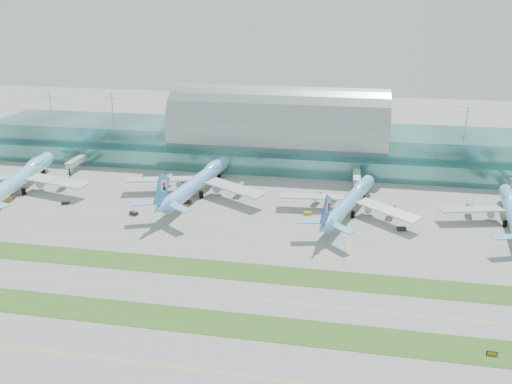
% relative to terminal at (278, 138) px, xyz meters
% --- Properties ---
extents(ground, '(700.00, 700.00, 0.00)m').
position_rel_terminal_xyz_m(ground, '(-0.01, -128.79, -14.23)').
color(ground, gray).
rests_on(ground, ground).
extents(terminal, '(340.00, 69.10, 36.00)m').
position_rel_terminal_xyz_m(terminal, '(0.00, 0.00, 0.00)').
color(terminal, '#3D7A75').
rests_on(terminal, ground).
extents(grass_strip_near, '(420.00, 12.00, 0.08)m').
position_rel_terminal_xyz_m(grass_strip_near, '(-0.01, -156.79, -14.19)').
color(grass_strip_near, '#2D591E').
rests_on(grass_strip_near, ground).
extents(grass_strip_far, '(420.00, 12.00, 0.08)m').
position_rel_terminal_xyz_m(grass_strip_far, '(-0.01, -126.79, -14.19)').
color(grass_strip_far, '#2D591E').
rests_on(grass_strip_far, ground).
extents(taxiline_a, '(420.00, 0.35, 0.01)m').
position_rel_terminal_xyz_m(taxiline_a, '(-0.01, -176.79, -14.22)').
color(taxiline_a, yellow).
rests_on(taxiline_a, ground).
extents(taxiline_b, '(420.00, 0.35, 0.01)m').
position_rel_terminal_xyz_m(taxiline_b, '(-0.01, -142.79, -14.22)').
color(taxiline_b, yellow).
rests_on(taxiline_b, ground).
extents(taxiline_c, '(420.00, 0.35, 0.01)m').
position_rel_terminal_xyz_m(taxiline_c, '(-0.01, -110.79, -14.22)').
color(taxiline_c, yellow).
rests_on(taxiline_c, ground).
extents(taxiline_d, '(420.00, 0.35, 0.01)m').
position_rel_terminal_xyz_m(taxiline_d, '(-0.01, -88.79, -14.22)').
color(taxiline_d, yellow).
rests_on(taxiline_d, ground).
extents(airliner_a, '(72.18, 82.73, 22.83)m').
position_rel_terminal_xyz_m(airliner_a, '(-117.25, -69.50, -7.19)').
color(airliner_a, '#66CEE2').
rests_on(airliner_a, ground).
extents(airliner_b, '(70.48, 80.68, 22.24)m').
position_rel_terminal_xyz_m(airliner_b, '(-30.63, -57.80, -7.37)').
color(airliner_b, '#71B2FA').
rests_on(airliner_b, ground).
extents(airliner_c, '(59.99, 69.57, 19.62)m').
position_rel_terminal_xyz_m(airliner_c, '(40.77, -68.67, -8.17)').
color(airliner_c, '#67BFE4').
rests_on(airliner_c, ground).
extents(gse_a, '(3.72, 2.82, 1.73)m').
position_rel_terminal_xyz_m(gse_a, '(-117.11, -80.56, -13.36)').
color(gse_a, '#E4AA0D').
rests_on(gse_a, ground).
extents(gse_b, '(3.79, 2.61, 1.40)m').
position_rel_terminal_xyz_m(gse_b, '(-87.40, -81.03, -13.53)').
color(gse_b, black).
rests_on(gse_b, ground).
extents(gse_c, '(4.17, 2.89, 1.47)m').
position_rel_terminal_xyz_m(gse_c, '(-51.73, -87.24, -13.49)').
color(gse_c, black).
rests_on(gse_c, ground).
extents(gse_d, '(3.71, 2.41, 1.58)m').
position_rel_terminal_xyz_m(gse_d, '(-32.42, -70.98, -13.44)').
color(gse_d, black).
rests_on(gse_d, ground).
extents(gse_e, '(3.27, 1.97, 1.30)m').
position_rel_terminal_xyz_m(gse_e, '(22.90, -73.77, -13.58)').
color(gse_e, gold).
rests_on(gse_e, ground).
extents(gse_f, '(3.89, 2.32, 1.56)m').
position_rel_terminal_xyz_m(gse_f, '(61.58, -83.48, -13.45)').
color(gse_f, black).
rests_on(gse_f, ground).
extents(taxiway_sign_east, '(2.81, 0.42, 1.19)m').
position_rel_terminal_xyz_m(taxiway_sign_east, '(77.82, -157.85, -13.64)').
color(taxiway_sign_east, black).
rests_on(taxiway_sign_east, ground).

